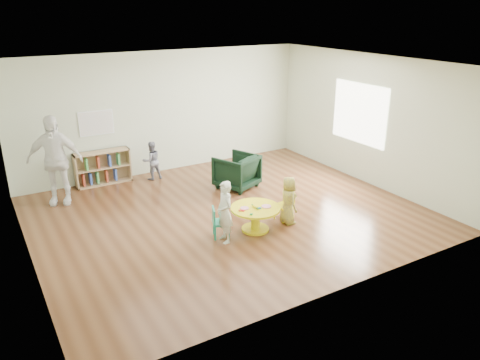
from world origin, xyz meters
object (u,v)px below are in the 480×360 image
(child_right, at_px, (288,200))
(toddler, at_px, (152,161))
(kid_chair_left, at_px, (219,221))
(bookshelf, at_px, (102,168))
(activity_table, at_px, (255,214))
(adult_caretaker, at_px, (55,160))
(child_left, at_px, (225,212))
(kid_chair_right, at_px, (285,204))
(armchair, at_px, (237,171))

(child_right, height_order, toddler, child_right)
(kid_chair_left, relative_size, child_right, 0.61)
(bookshelf, bearing_deg, activity_table, -65.39)
(toddler, bearing_deg, kid_chair_left, 87.06)
(bookshelf, height_order, adult_caretaker, adult_caretaker)
(activity_table, bearing_deg, child_left, -172.42)
(toddler, bearing_deg, kid_chair_right, 110.38)
(activity_table, height_order, child_left, child_left)
(child_right, bearing_deg, kid_chair_right, -12.47)
(kid_chair_right, xyz_separation_m, armchair, (0.03, 1.85, 0.08))
(bookshelf, bearing_deg, kid_chair_left, -74.27)
(activity_table, relative_size, child_right, 0.99)
(adult_caretaker, bearing_deg, child_right, -20.52)
(kid_chair_left, xyz_separation_m, kid_chair_right, (1.40, 0.01, 0.00))
(kid_chair_right, distance_m, child_left, 1.42)
(kid_chair_left, xyz_separation_m, bookshelf, (-1.01, 3.59, 0.08))
(bookshelf, xyz_separation_m, toddler, (1.05, -0.31, 0.08))
(kid_chair_right, xyz_separation_m, child_left, (-1.38, -0.20, 0.24))
(armchair, bearing_deg, bookshelf, -58.28)
(child_left, bearing_deg, child_right, 95.76)
(adult_caretaker, bearing_deg, toddler, 31.02)
(activity_table, distance_m, bookshelf, 4.05)
(kid_chair_left, distance_m, toddler, 3.28)
(armchair, xyz_separation_m, adult_caretaker, (-3.49, 1.08, 0.53))
(activity_table, bearing_deg, adult_caretaker, 131.99)
(activity_table, relative_size, bookshelf, 0.73)
(activity_table, xyz_separation_m, kid_chair_left, (-0.68, 0.10, -0.01))
(activity_table, distance_m, adult_caretaker, 4.13)
(activity_table, distance_m, child_right, 0.68)
(bookshelf, distance_m, child_right, 4.42)
(bookshelf, xyz_separation_m, child_right, (2.35, -3.74, 0.08))
(armchair, height_order, toddler, toddler)
(kid_chair_right, bearing_deg, bookshelf, 26.73)
(armchair, distance_m, adult_caretaker, 3.69)
(kid_chair_left, xyz_separation_m, child_right, (1.34, -0.15, 0.16))
(kid_chair_right, bearing_deg, activity_table, 91.17)
(bookshelf, height_order, toddler, toddler)
(adult_caretaker, bearing_deg, kid_chair_left, -33.25)
(child_left, height_order, adult_caretaker, adult_caretaker)
(toddler, bearing_deg, adult_caretaker, 6.93)
(kid_chair_left, height_order, armchair, armchair)
(armchair, xyz_separation_m, child_left, (-1.41, -2.04, 0.17))
(armchair, bearing_deg, child_left, 32.35)
(child_right, bearing_deg, child_left, 99.09)
(armchair, bearing_deg, child_right, 64.46)
(child_right, xyz_separation_m, toddler, (-1.31, 3.43, -0.00))
(bookshelf, height_order, child_right, child_right)
(kid_chair_left, height_order, child_left, child_left)
(kid_chair_right, distance_m, child_right, 0.23)
(armchair, relative_size, adult_caretaker, 0.45)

